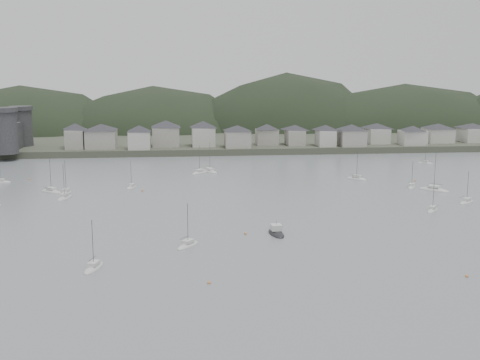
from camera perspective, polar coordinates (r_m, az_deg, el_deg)
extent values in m
plane|color=slate|center=(109.61, 4.30, -10.10)|extent=(900.00, 900.00, 0.00)
cube|color=#383D2D|center=(398.12, -3.43, 4.99)|extent=(900.00, 250.00, 3.00)
ellipsoid|color=black|center=(387.05, -19.88, 2.51)|extent=(138.98, 92.48, 81.13)
ellipsoid|color=black|center=(377.15, -8.16, 2.86)|extent=(132.08, 90.41, 79.74)
ellipsoid|color=black|center=(383.73, 4.34, 2.65)|extent=(133.88, 88.37, 101.41)
ellipsoid|color=black|center=(399.33, 15.17, 2.96)|extent=(165.81, 81.78, 82.55)
cylinder|color=#2C2D2F|center=(277.97, -21.43, 4.19)|extent=(10.00, 10.00, 18.00)
cylinder|color=#2C2D2F|center=(305.01, -20.07, 4.66)|extent=(10.00, 10.00, 17.00)
cube|color=#2C2D2F|center=(291.73, -20.68, 3.90)|extent=(3.50, 30.00, 12.00)
cube|color=gray|center=(288.28, -15.35, 3.78)|extent=(8.34, 12.91, 8.59)
pyramid|color=#29282D|center=(287.72, -15.41, 4.93)|extent=(15.78, 15.78, 3.01)
cube|color=gray|center=(286.04, -13.06, 3.81)|extent=(13.68, 13.35, 8.36)
pyramid|color=#29282D|center=(285.48, -13.10, 4.94)|extent=(20.07, 20.07, 2.93)
cube|color=#B9B8AE|center=(279.21, -9.56, 3.75)|extent=(9.78, 10.20, 8.08)
pyramid|color=#29282D|center=(278.66, -9.59, 4.87)|extent=(14.83, 14.83, 2.83)
cube|color=gray|center=(288.28, -7.06, 4.12)|extent=(12.59, 13.33, 9.09)
pyramid|color=#29282D|center=(287.69, -7.08, 5.34)|extent=(19.24, 19.24, 3.18)
cube|color=#B9B8AE|center=(287.03, -3.50, 4.13)|extent=(10.74, 12.17, 8.87)
pyramid|color=#29282D|center=(286.45, -3.52, 5.32)|extent=(17.01, 17.01, 3.10)
cube|color=gray|center=(281.75, -0.25, 3.91)|extent=(11.63, 12.09, 7.69)
pyramid|color=#29282D|center=(281.22, -0.25, 4.97)|extent=(17.61, 17.61, 2.69)
cube|color=gray|center=(292.26, 2.58, 4.11)|extent=(10.37, 9.35, 7.44)
pyramid|color=#29282D|center=(291.77, 2.58, 5.09)|extent=(14.65, 14.65, 2.60)
cube|color=gray|center=(292.26, 5.25, 4.06)|extent=(8.24, 12.20, 7.22)
pyramid|color=#29282D|center=(291.78, 5.26, 5.01)|extent=(15.17, 15.17, 2.53)
cube|color=#B9B8AE|center=(290.25, 8.14, 3.98)|extent=(8.06, 10.91, 7.46)
pyramid|color=#29282D|center=(289.75, 8.17, 4.97)|extent=(14.08, 14.08, 2.61)
cube|color=gray|center=(292.10, 10.56, 3.96)|extent=(11.73, 11.78, 7.66)
pyramid|color=#29282D|center=(291.59, 10.60, 4.97)|extent=(17.46, 17.46, 2.68)
cube|color=#B9B8AE|center=(306.29, 12.88, 4.14)|extent=(10.19, 13.02, 7.33)
pyramid|color=#29282D|center=(305.82, 12.91, 5.06)|extent=(17.23, 17.23, 2.57)
cube|color=#B9B8AE|center=(303.33, 16.09, 3.89)|extent=(11.70, 9.81, 6.88)
pyramid|color=#29282D|center=(302.88, 16.13, 4.76)|extent=(15.97, 15.97, 2.41)
cube|color=#B9B8AE|center=(318.07, 18.31, 4.06)|extent=(12.83, 12.48, 7.00)
pyramid|color=#29282D|center=(317.63, 18.36, 4.91)|extent=(18.79, 18.79, 2.45)
cube|color=#B9B8AE|center=(326.53, 21.21, 4.03)|extent=(11.07, 13.50, 6.97)
pyramid|color=#29282D|center=(326.11, 21.26, 4.85)|extent=(18.25, 18.25, 2.44)
ellipsoid|color=beige|center=(201.18, -17.52, -1.11)|extent=(8.52, 7.67, 1.74)
cube|color=silver|center=(200.96, -17.54, -0.78)|extent=(3.58, 3.41, 0.70)
cylinder|color=#3F3F42|center=(200.19, -17.60, 0.47)|extent=(0.12, 0.12, 10.90)
cylinder|color=#3F3F42|center=(200.15, -17.94, -0.68)|extent=(3.11, 2.55, 0.10)
ellipsoid|color=beige|center=(230.78, -2.88, 0.78)|extent=(6.86, 9.32, 1.81)
cube|color=silver|center=(230.59, -2.88, 1.07)|extent=(3.26, 3.73, 0.70)
cylinder|color=#3F3F42|center=(229.90, -2.89, 2.20)|extent=(0.12, 0.12, 11.30)
cylinder|color=#3F3F42|center=(231.95, -2.71, 1.27)|extent=(2.03, 3.62, 0.10)
ellipsoid|color=beige|center=(224.45, -21.83, -0.22)|extent=(7.12, 2.57, 1.40)
cube|color=silver|center=(224.28, -21.85, 0.03)|extent=(2.53, 1.66, 0.70)
cylinder|color=#3F3F42|center=(223.72, -21.91, 0.92)|extent=(0.12, 0.12, 8.77)
ellipsoid|color=beige|center=(228.32, -3.87, 0.66)|extent=(7.56, 8.14, 1.69)
cube|color=silver|center=(228.13, -3.88, 0.95)|extent=(3.33, 3.45, 0.70)
cylinder|color=#3F3F42|center=(227.48, -3.89, 2.01)|extent=(0.12, 0.12, 10.54)
cylinder|color=#3F3F42|center=(229.14, -4.14, 1.12)|extent=(2.56, 2.93, 0.10)
ellipsoid|color=beige|center=(202.50, -10.29, -0.72)|extent=(4.01, 7.27, 1.39)
cube|color=silver|center=(202.32, -10.30, -0.44)|extent=(2.12, 2.75, 0.70)
cylinder|color=#3F3F42|center=(201.71, -10.33, 0.53)|extent=(0.12, 0.12, 8.66)
cylinder|color=#3F3F42|center=(203.42, -10.38, -0.23)|extent=(0.94, 3.03, 0.10)
ellipsoid|color=beige|center=(197.96, -16.21, -1.22)|extent=(3.24, 8.52, 1.67)
cube|color=silver|center=(197.75, -16.22, -0.89)|extent=(2.03, 3.04, 0.70)
cylinder|color=#3F3F42|center=(197.00, -16.29, 0.31)|extent=(0.12, 0.12, 10.44)
cylinder|color=#3F3F42|center=(196.18, -16.28, -0.82)|extent=(0.36, 3.76, 0.10)
ellipsoid|color=beige|center=(133.97, -4.97, -6.27)|extent=(6.44, 7.57, 1.52)
cube|color=silver|center=(133.67, -4.97, -5.83)|extent=(2.92, 3.13, 0.70)
cylinder|color=#3F3F42|center=(132.66, -5.00, -4.24)|extent=(0.12, 0.12, 9.49)
cylinder|color=#3F3F42|center=(134.57, -5.33, -5.48)|extent=(2.09, 2.82, 0.10)
ellipsoid|color=beige|center=(207.80, 16.02, -0.68)|extent=(5.57, 7.07, 1.39)
cube|color=silver|center=(207.62, 16.04, -0.41)|extent=(2.59, 2.87, 0.70)
cylinder|color=#3F3F42|center=(207.03, 16.08, 0.55)|extent=(0.12, 0.12, 8.69)
cylinder|color=#3F3F42|center=(208.24, 15.77, -0.21)|extent=(1.75, 2.70, 0.10)
ellipsoid|color=beige|center=(218.79, 11.04, 0.07)|extent=(7.62, 7.83, 1.66)
cube|color=silver|center=(218.60, 11.05, 0.36)|extent=(3.32, 3.35, 0.70)
cylinder|color=#3F3F42|center=(217.93, 11.09, 1.45)|extent=(0.12, 0.12, 10.35)
cylinder|color=#3F3F42|center=(217.19, 10.88, 0.45)|extent=(2.64, 2.77, 0.10)
ellipsoid|color=beige|center=(174.88, 17.86, -2.79)|extent=(6.06, 6.61, 1.36)
cube|color=silver|center=(174.67, 17.87, -2.48)|extent=(2.68, 2.79, 0.70)
cylinder|color=#3F3F42|center=(173.97, 17.94, -1.38)|extent=(0.12, 0.12, 8.51)
cylinder|color=#3F3F42|center=(174.04, 18.25, -2.36)|extent=(2.05, 2.41, 0.10)
ellipsoid|color=beige|center=(189.01, 20.77, -2.01)|extent=(7.34, 6.44, 1.49)
cube|color=silver|center=(188.81, 20.79, -1.70)|extent=(3.06, 2.89, 0.70)
cylinder|color=#3F3F42|center=(188.10, 20.86, -0.58)|extent=(0.12, 0.12, 9.30)
cylinder|color=#3F3F42|center=(188.94, 20.40, -1.50)|extent=(2.71, 2.13, 0.10)
ellipsoid|color=beige|center=(263.94, 17.21, 1.53)|extent=(6.34, 5.26, 1.26)
cube|color=silver|center=(263.81, 17.22, 1.73)|extent=(2.61, 2.40, 0.70)
cylinder|color=#3F3F42|center=(263.38, 17.26, 2.41)|extent=(0.12, 0.12, 7.89)
cylinder|color=#3F3F42|center=(262.77, 17.10, 1.83)|extent=(2.39, 1.70, 0.10)
ellipsoid|color=beige|center=(122.19, -13.74, -8.18)|extent=(4.51, 8.12, 1.55)
cube|color=silver|center=(121.86, -13.76, -7.70)|extent=(2.38, 3.07, 0.70)
cylinder|color=#3F3F42|center=(120.73, -13.84, -5.93)|extent=(0.12, 0.12, 9.67)
cylinder|color=#3F3F42|center=(123.01, -13.87, -7.26)|extent=(1.06, 3.37, 0.10)
ellipsoid|color=beige|center=(190.32, -16.35, -1.68)|extent=(4.70, 8.79, 1.68)
cube|color=silver|center=(190.09, -16.37, -1.34)|extent=(2.52, 3.30, 0.70)
cylinder|color=#3F3F42|center=(189.31, -16.43, -0.08)|extent=(0.12, 0.12, 10.48)
cylinder|color=#3F3F42|center=(188.51, -16.34, -1.26)|extent=(1.04, 3.68, 0.10)
ellipsoid|color=beige|center=(204.48, 17.97, -0.95)|extent=(9.43, 9.51, 2.03)
cube|color=silver|center=(204.24, 17.99, -0.59)|extent=(4.08, 4.10, 0.70)
cylinder|color=#3F3F42|center=(203.37, 18.07, 0.84)|extent=(0.12, 0.12, 12.69)
cylinder|color=#3F3F42|center=(205.83, 18.18, -0.36)|extent=(3.27, 3.33, 0.10)
ellipsoid|color=black|center=(143.35, 3.46, -5.14)|extent=(3.99, 8.93, 1.90)
cube|color=silver|center=(142.94, 3.47, -4.52)|extent=(2.68, 2.83, 1.40)
cylinder|color=#3F3F42|center=(142.71, 3.47, -4.17)|extent=(0.10, 0.10, 1.20)
sphere|color=#CC7D44|center=(121.96, 20.78, -8.55)|extent=(0.70, 0.70, 0.70)
sphere|color=#CC7D44|center=(220.06, 16.34, -0.07)|extent=(0.70, 0.70, 0.70)
sphere|color=#CC7D44|center=(226.55, -19.41, 0.05)|extent=(0.70, 0.70, 0.70)
sphere|color=#CC7D44|center=(142.93, 0.51, -5.12)|extent=(0.70, 0.70, 0.70)
sphere|color=#CC7D44|center=(110.96, -2.96, -9.74)|extent=(0.70, 0.70, 0.70)
sphere|color=#CC7D44|center=(196.22, -9.27, -1.01)|extent=(0.70, 0.70, 0.70)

